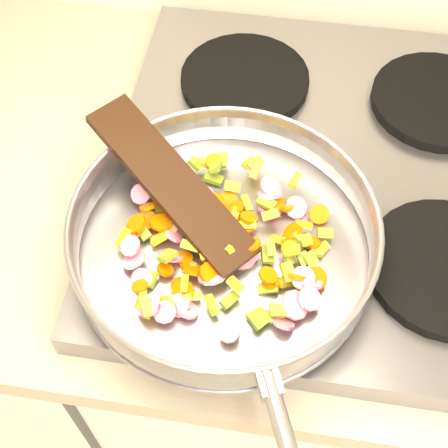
# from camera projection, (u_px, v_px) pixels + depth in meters

# --- Properties ---
(cooktop) EXTENTS (0.60, 0.60, 0.04)m
(cooktop) POSITION_uv_depth(u_px,v_px,m) (331.00, 176.00, 0.85)
(cooktop) COLOR #939399
(cooktop) RESTS_ON counter_top
(grate_fl) EXTENTS (0.19, 0.19, 0.02)m
(grate_fl) POSITION_uv_depth(u_px,v_px,m) (214.00, 237.00, 0.77)
(grate_fl) COLOR black
(grate_fl) RESTS_ON cooktop
(grate_fr) EXTENTS (0.19, 0.19, 0.02)m
(grate_fr) POSITION_uv_depth(u_px,v_px,m) (445.00, 267.00, 0.74)
(grate_fr) COLOR black
(grate_fr) RESTS_ON cooktop
(grate_bl) EXTENTS (0.19, 0.19, 0.02)m
(grate_bl) POSITION_uv_depth(u_px,v_px,m) (245.00, 80.00, 0.92)
(grate_bl) COLOR black
(grate_bl) RESTS_ON cooktop
(grate_br) EXTENTS (0.19, 0.19, 0.02)m
(grate_br) POSITION_uv_depth(u_px,v_px,m) (437.00, 101.00, 0.90)
(grate_br) COLOR black
(grate_br) RESTS_ON cooktop
(saute_pan) EXTENTS (0.40, 0.54, 0.06)m
(saute_pan) POSITION_uv_depth(u_px,v_px,m) (224.00, 236.00, 0.72)
(saute_pan) COLOR #9E9EA5
(saute_pan) RESTS_ON grate_fl
(vegetable_heap) EXTENTS (0.25, 0.26, 0.04)m
(vegetable_heap) POSITION_uv_depth(u_px,v_px,m) (227.00, 242.00, 0.73)
(vegetable_heap) COLOR olive
(vegetable_heap) RESTS_ON saute_pan
(wooden_spatula) EXTENTS (0.23, 0.21, 0.07)m
(wooden_spatula) POSITION_uv_depth(u_px,v_px,m) (171.00, 183.00, 0.74)
(wooden_spatula) COLOR black
(wooden_spatula) RESTS_ON saute_pan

